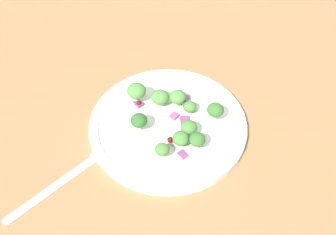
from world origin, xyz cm
name	(u,v)px	position (x,y,z in cm)	size (l,w,h in cm)	color
ground_plane	(175,122)	(0.00, 0.00, -1.00)	(180.00, 180.00, 2.00)	olive
plate	(168,125)	(2.20, 1.25, 0.86)	(23.99, 23.99, 1.70)	white
dressing_pool	(168,124)	(2.20, 1.25, 1.30)	(13.91, 13.91, 0.20)	white
broccoli_floret_0	(190,107)	(-1.85, 1.19, 2.50)	(2.07, 2.07, 2.09)	#9EC684
broccoli_floret_1	(215,110)	(-4.19, 4.43, 3.38)	(2.55, 2.55, 2.58)	#9EC684
broccoli_floret_2	(138,120)	(6.46, -0.23, 3.50)	(2.47, 2.47, 2.50)	#ADD18E
broccoli_floret_3	(181,139)	(2.88, 5.63, 2.74)	(2.47, 2.47, 2.50)	#9EC684
broccoli_floret_4	(160,97)	(1.13, -2.59, 3.03)	(2.77, 2.77, 2.80)	#8EB77A
broccoli_floret_5	(197,140)	(1.29, 7.41, 3.29)	(2.36, 2.36, 2.39)	#ADD18E
broccoli_floret_6	(178,97)	(-1.17, -1.10, 3.06)	(2.62, 2.62, 2.65)	#8EB77A
broccoli_floret_7	(136,91)	(3.77, -5.19, 3.67)	(2.95, 2.95, 2.99)	#ADD18E
broccoli_floret_8	(162,150)	(6.30, 5.99, 3.05)	(2.09, 2.09, 2.11)	#9EC684
broccoli_floret_9	(189,128)	(0.89, 4.79, 3.03)	(2.47, 2.47, 2.50)	#8EB77A
cranberry_0	(139,103)	(4.05, -4.15, 2.04)	(0.76, 0.76, 0.76)	maroon
cranberry_1	(187,128)	(0.55, 3.79, 1.74)	(0.99, 0.99, 0.99)	maroon
cranberry_2	(170,140)	(4.06, 4.64, 2.24)	(0.91, 0.91, 0.91)	#4C0A14
onion_bit_0	(187,118)	(-0.50, 2.39, 1.89)	(1.26, 1.24, 0.49)	#843D75
onion_bit_1	(174,116)	(0.80, 0.83, 1.82)	(1.06, 1.24, 0.41)	#934C84
onion_bit_2	(186,99)	(-2.85, -1.23, 1.59)	(1.21, 0.95, 0.56)	#A35B93
onion_bit_3	(183,155)	(3.75, 7.39, 1.52)	(1.34, 0.99, 0.43)	#843D75
onion_bit_4	(138,104)	(4.05, -4.36, 1.76)	(1.07, 1.37, 0.50)	#843D75
fork	(69,176)	(18.71, 0.92, 0.25)	(18.61, 5.20, 0.50)	silver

